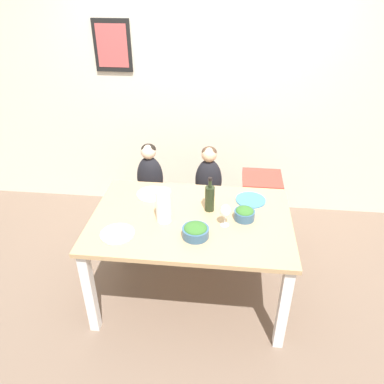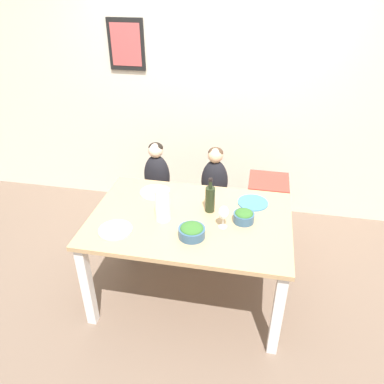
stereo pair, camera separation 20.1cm
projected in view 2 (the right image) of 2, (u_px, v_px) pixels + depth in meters
name	position (u px, v px, depth m)	size (l,w,h in m)	color
ground_plane	(190.00, 292.00, 3.20)	(14.00, 14.00, 0.00)	#705B4C
wall_back	(218.00, 88.00, 3.73)	(10.00, 0.09, 2.70)	beige
dining_table	(190.00, 229.00, 2.85)	(1.50, 1.00, 0.78)	tan
chair_far_left	(158.00, 201.00, 3.70)	(0.42, 0.42, 0.47)	silver
chair_far_center	(214.00, 207.00, 3.61)	(0.42, 0.42, 0.47)	silver
chair_right_highchair	(267.00, 195.00, 3.43)	(0.36, 0.36, 0.75)	silver
person_child_left	(157.00, 171.00, 3.53)	(0.25, 0.18, 0.55)	black
person_child_center	(215.00, 176.00, 3.44)	(0.25, 0.18, 0.55)	black
wine_bottle	(210.00, 198.00, 2.82)	(0.07, 0.07, 0.28)	#232D19
paper_towel_roll	(163.00, 205.00, 2.72)	(0.11, 0.11, 0.25)	white
wine_glass_near	(224.00, 213.00, 2.64)	(0.08, 0.08, 0.17)	white
salad_bowl_large	(192.00, 231.00, 2.58)	(0.19, 0.19, 0.10)	#335675
salad_bowl_small	(244.00, 216.00, 2.74)	(0.15, 0.15, 0.10)	#335675
dinner_plate_front_left	(115.00, 230.00, 2.66)	(0.24, 0.24, 0.01)	silver
dinner_plate_back_left	(155.00, 192.00, 3.10)	(0.24, 0.24, 0.01)	silver
dinner_plate_back_right	(253.00, 203.00, 2.97)	(0.24, 0.24, 0.01)	teal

